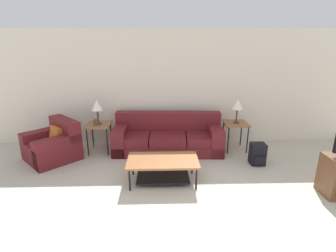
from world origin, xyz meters
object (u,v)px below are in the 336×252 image
at_px(couch, 168,138).
at_px(side_table_right, 236,126).
at_px(armchair, 54,145).
at_px(coffee_table, 163,165).
at_px(table_lamp_right, 238,105).
at_px(backpack, 258,154).
at_px(table_lamp_left, 97,106).
at_px(side_table_left, 99,127).

bearing_deg(couch, side_table_right, 0.49).
height_order(armchair, coffee_table, armchair).
bearing_deg(table_lamp_right, backpack, -72.18).
xyz_separation_m(armchair, side_table_right, (3.86, 0.37, 0.27)).
relative_size(coffee_table, table_lamp_right, 2.28).
distance_m(coffee_table, table_lamp_left, 2.08).
xyz_separation_m(side_table_left, table_lamp_right, (3.00, 0.00, 0.47)).
xyz_separation_m(couch, coffee_table, (-0.13, -1.38, 0.01)).
bearing_deg(side_table_right, backpack, -72.18).
distance_m(couch, side_table_right, 1.52).
xyz_separation_m(armchair, side_table_left, (0.86, 0.37, 0.27)).
bearing_deg(side_table_left, side_table_right, 0.00).
height_order(coffee_table, side_table_right, side_table_right).
height_order(couch, table_lamp_left, table_lamp_left).
height_order(armchair, side_table_right, armchair).
bearing_deg(table_lamp_left, coffee_table, -45.58).
distance_m(armchair, coffee_table, 2.46).
distance_m(armchair, table_lamp_left, 1.19).
bearing_deg(backpack, side_table_right, 107.82).
relative_size(table_lamp_left, table_lamp_right, 1.00).
relative_size(armchair, side_table_right, 2.06).
xyz_separation_m(couch, backpack, (1.74, -0.75, -0.09)).
relative_size(couch, table_lamp_left, 4.50).
xyz_separation_m(couch, table_lamp_left, (-1.50, 0.01, 0.73)).
bearing_deg(side_table_left, table_lamp_right, 0.00).
relative_size(armchair, table_lamp_right, 2.45).
bearing_deg(coffee_table, armchair, 155.30).
bearing_deg(side_table_right, armchair, -174.52).
bearing_deg(couch, side_table_left, 179.51).
relative_size(table_lamp_left, backpack, 1.23).
bearing_deg(table_lamp_right, armchair, -174.52).
relative_size(couch, side_table_left, 3.79).
relative_size(armchair, coffee_table, 1.08).
bearing_deg(couch, table_lamp_left, 179.51).
distance_m(side_table_left, table_lamp_right, 3.03).
bearing_deg(side_table_right, table_lamp_left, 180.00).
distance_m(couch, backpack, 1.90).
bearing_deg(couch, armchair, -171.39).
relative_size(couch, coffee_table, 1.98).
distance_m(side_table_right, backpack, 0.88).
height_order(side_table_right, backpack, side_table_right).
height_order(side_table_left, backpack, side_table_left).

